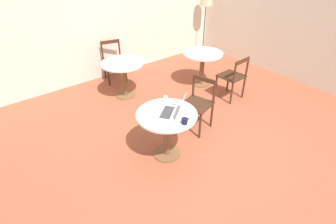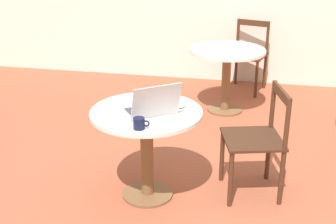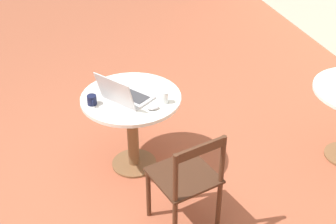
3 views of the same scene
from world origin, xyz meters
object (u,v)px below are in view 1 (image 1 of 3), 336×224
at_px(cafe_table_near, 167,123).
at_px(mug, 185,121).
at_px(chair_near_right, 198,104).
at_px(drinking_glass, 165,99).
at_px(cafe_table_mid, 202,60).
at_px(laptop, 172,111).
at_px(cafe_table_far, 123,70).
at_px(chair_far_back, 114,61).
at_px(chair_mid_front, 233,77).
at_px(floor_lamp, 206,5).
at_px(mouse, 174,103).

bearing_deg(cafe_table_near, mug, -83.97).
distance_m(chair_near_right, drinking_glass, 0.71).
distance_m(cafe_table_mid, chair_near_right, 1.58).
distance_m(laptop, mug, 0.26).
distance_m(cafe_table_mid, cafe_table_far, 1.65).
height_order(cafe_table_mid, mug, mug).
height_order(cafe_table_far, mug, mug).
bearing_deg(cafe_table_far, chair_far_back, 75.31).
xyz_separation_m(chair_mid_front, drinking_glass, (-1.83, -0.26, 0.31)).
relative_size(chair_near_right, floor_lamp, 0.58).
distance_m(cafe_table_near, chair_near_right, 0.84).
relative_size(cafe_table_far, chair_near_right, 0.96).
xyz_separation_m(floor_lamp, mug, (-3.33, -2.95, -0.51)).
bearing_deg(cafe_table_near, cafe_table_mid, 33.24).
distance_m(chair_near_right, floor_lamp, 3.61).
bearing_deg(cafe_table_mid, floor_lamp, 43.91).
distance_m(cafe_table_far, mug, 2.24).
xyz_separation_m(chair_far_back, mug, (-0.59, -2.95, 0.30)).
xyz_separation_m(laptop, drinking_glass, (0.12, 0.30, -0.00)).
height_order(cafe_table_far, mouse, mouse).
relative_size(cafe_table_mid, chair_mid_front, 0.96).
bearing_deg(chair_mid_front, cafe_table_far, 138.70).
height_order(mouse, drinking_glass, drinking_glass).
bearing_deg(chair_near_right, drinking_glass, 178.23).
xyz_separation_m(chair_far_back, mouse, (-0.39, -2.51, 0.28)).
height_order(chair_near_right, mouse, chair_near_right).
bearing_deg(mouse, chair_mid_front, 11.92).
height_order(chair_mid_front, mug, chair_mid_front).
bearing_deg(mouse, laptop, -135.46).
height_order(chair_far_back, mug, chair_far_back).
xyz_separation_m(mouse, drinking_glass, (-0.07, 0.11, 0.03)).
bearing_deg(chair_near_right, cafe_table_near, -164.98).
xyz_separation_m(mouse, mug, (-0.20, -0.44, 0.02)).
relative_size(cafe_table_far, drinking_glass, 8.40).
xyz_separation_m(chair_far_back, laptop, (-0.58, -2.70, 0.31)).
distance_m(cafe_table_near, laptop, 0.22).
height_order(cafe_table_mid, drinking_glass, drinking_glass).
height_order(cafe_table_mid, laptop, laptop).
xyz_separation_m(chair_near_right, mouse, (-0.57, -0.09, 0.28)).
xyz_separation_m(chair_near_right, chair_far_back, (-0.18, 2.42, 0.00)).
bearing_deg(mouse, chair_far_back, 81.11).
bearing_deg(mouse, mug, -114.60).
xyz_separation_m(cafe_table_near, cafe_table_far, (0.43, 1.88, 0.00)).
xyz_separation_m(cafe_table_mid, mug, (-1.93, -1.61, 0.20)).
distance_m(mouse, drinking_glass, 0.14).
xyz_separation_m(chair_far_back, drinking_glass, (-0.46, -2.40, 0.31)).
bearing_deg(chair_far_back, cafe_table_near, -103.39).
xyz_separation_m(cafe_table_far, mug, (-0.39, -2.19, 0.20)).
relative_size(chair_far_back, drinking_glass, 8.74).
height_order(chair_near_right, chair_far_back, same).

